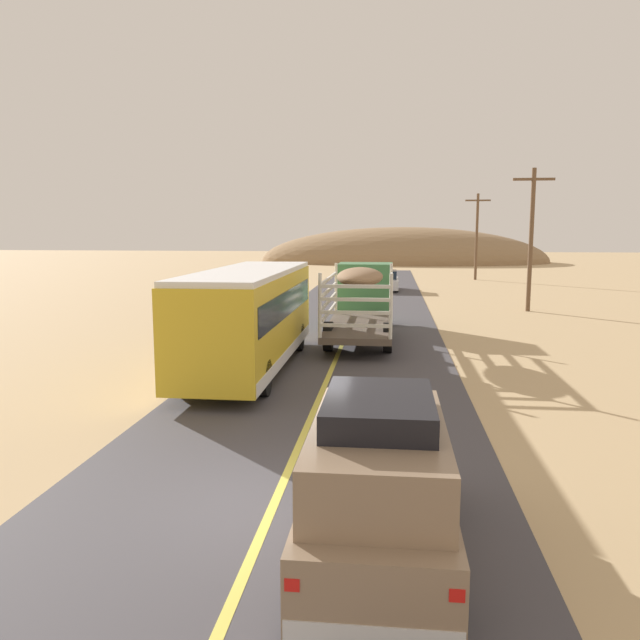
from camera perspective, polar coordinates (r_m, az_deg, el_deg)
ground_plane at (r=10.67m, az=-4.28°, el=-16.62°), size 240.00×240.00×0.00m
road_surface at (r=10.66m, az=-4.28°, el=-16.57°), size 8.00×120.00×0.02m
road_centre_line at (r=10.66m, az=-4.28°, el=-16.51°), size 0.16×117.60×0.00m
suv_near at (r=8.75m, az=5.32°, el=-14.17°), size 1.90×4.62×2.29m
livestock_truck at (r=27.33m, az=3.98°, el=2.58°), size 2.53×9.70×3.02m
bus at (r=20.13m, az=-6.41°, el=0.39°), size 2.54×10.00×3.21m
car_far at (r=46.62m, az=6.03°, el=3.54°), size 1.80×4.40×1.46m
power_pole_mid at (r=36.23m, az=18.68°, el=7.32°), size 2.20×0.24×7.76m
power_pole_far at (r=57.97m, az=14.08°, el=7.62°), size 2.20×0.24×7.63m
distant_hill at (r=88.25m, az=7.51°, el=5.26°), size 39.64×21.37×9.63m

